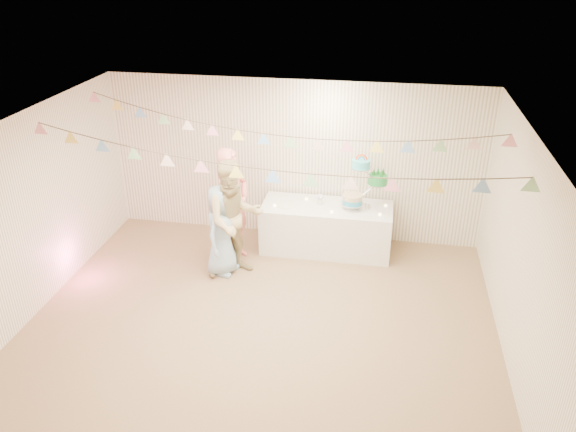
% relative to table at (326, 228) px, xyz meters
% --- Properties ---
extents(floor, '(6.00, 6.00, 0.00)m').
position_rel_table_xyz_m(floor, '(-0.60, -2.03, -0.38)').
color(floor, '#856648').
rests_on(floor, ground).
extents(ceiling, '(6.00, 6.00, 0.00)m').
position_rel_table_xyz_m(ceiling, '(-0.60, -2.03, 2.22)').
color(ceiling, silver).
rests_on(ceiling, ground).
extents(back_wall, '(6.00, 6.00, 0.00)m').
position_rel_table_xyz_m(back_wall, '(-0.60, 0.47, 0.92)').
color(back_wall, white).
rests_on(back_wall, ground).
extents(front_wall, '(6.00, 6.00, 0.00)m').
position_rel_table_xyz_m(front_wall, '(-0.60, -4.53, 0.92)').
color(front_wall, white).
rests_on(front_wall, ground).
extents(left_wall, '(5.00, 5.00, 0.00)m').
position_rel_table_xyz_m(left_wall, '(-3.60, -2.03, 0.92)').
color(left_wall, white).
rests_on(left_wall, ground).
extents(right_wall, '(5.00, 5.00, 0.00)m').
position_rel_table_xyz_m(right_wall, '(2.40, -2.03, 0.92)').
color(right_wall, white).
rests_on(right_wall, ground).
extents(table, '(2.02, 0.81, 0.76)m').
position_rel_table_xyz_m(table, '(0.00, 0.00, 0.00)').
color(table, white).
rests_on(table, floor).
extents(cake_stand, '(0.73, 0.43, 0.81)m').
position_rel_table_xyz_m(cake_stand, '(0.55, 0.05, 0.78)').
color(cake_stand, silver).
rests_on(cake_stand, table).
extents(cake_bottom, '(0.31, 0.31, 0.15)m').
position_rel_table_xyz_m(cake_bottom, '(0.40, -0.01, 0.46)').
color(cake_bottom, '#2BA1CA').
rests_on(cake_bottom, cake_stand).
extents(cake_middle, '(0.27, 0.27, 0.22)m').
position_rel_table_xyz_m(cake_middle, '(0.73, 0.14, 0.73)').
color(cake_middle, '#1D883A').
rests_on(cake_middle, cake_stand).
extents(cake_top_tier, '(0.25, 0.25, 0.19)m').
position_rel_table_xyz_m(cake_top_tier, '(0.49, 0.02, 1.00)').
color(cake_top_tier, '#45D0DA').
rests_on(cake_top_tier, cake_stand).
extents(platter, '(0.34, 0.34, 0.02)m').
position_rel_table_xyz_m(platter, '(-0.64, -0.05, 0.38)').
color(platter, white).
rests_on(platter, table).
extents(posy, '(0.14, 0.14, 0.16)m').
position_rel_table_xyz_m(posy, '(-0.12, 0.05, 0.45)').
color(posy, white).
rests_on(posy, table).
extents(person_adult_a, '(0.66, 0.77, 1.79)m').
position_rel_table_xyz_m(person_adult_a, '(-1.38, -0.51, 0.52)').
color(person_adult_a, '#EF807D').
rests_on(person_adult_a, floor).
extents(person_adult_b, '(1.09, 1.03, 1.77)m').
position_rel_table_xyz_m(person_adult_b, '(-1.23, -0.94, 0.51)').
color(person_adult_b, tan).
rests_on(person_adult_b, floor).
extents(person_child, '(0.59, 0.77, 1.39)m').
position_rel_table_xyz_m(person_child, '(-1.43, -0.95, 0.32)').
color(person_child, '#93B4D0').
rests_on(person_child, floor).
extents(bunting_back, '(5.60, 1.10, 0.40)m').
position_rel_table_xyz_m(bunting_back, '(-0.60, -0.93, 1.97)').
color(bunting_back, pink).
rests_on(bunting_back, ceiling).
extents(bunting_front, '(5.60, 0.90, 0.36)m').
position_rel_table_xyz_m(bunting_front, '(-0.60, -2.23, 1.94)').
color(bunting_front, '#72A5E5').
rests_on(bunting_front, ceiling).
extents(tealight_0, '(0.04, 0.04, 0.03)m').
position_rel_table_xyz_m(tealight_0, '(-0.80, -0.15, 0.39)').
color(tealight_0, '#FFD88C').
rests_on(tealight_0, table).
extents(tealight_1, '(0.04, 0.04, 0.03)m').
position_rel_table_xyz_m(tealight_1, '(-0.35, 0.18, 0.39)').
color(tealight_1, '#FFD88C').
rests_on(tealight_1, table).
extents(tealight_2, '(0.04, 0.04, 0.03)m').
position_rel_table_xyz_m(tealight_2, '(0.10, -0.22, 0.39)').
color(tealight_2, '#FFD88C').
rests_on(tealight_2, table).
extents(tealight_3, '(0.04, 0.04, 0.03)m').
position_rel_table_xyz_m(tealight_3, '(0.35, 0.22, 0.39)').
color(tealight_3, '#FFD88C').
rests_on(tealight_3, table).
extents(tealight_4, '(0.04, 0.04, 0.03)m').
position_rel_table_xyz_m(tealight_4, '(0.82, -0.18, 0.39)').
color(tealight_4, '#FFD88C').
rests_on(tealight_4, table).
extents(tealight_5, '(0.04, 0.04, 0.03)m').
position_rel_table_xyz_m(tealight_5, '(0.90, 0.15, 0.39)').
color(tealight_5, '#FFD88C').
rests_on(tealight_5, table).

